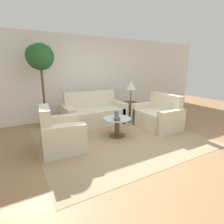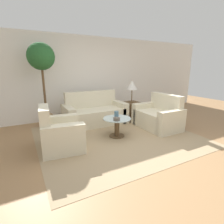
% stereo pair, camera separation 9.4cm
% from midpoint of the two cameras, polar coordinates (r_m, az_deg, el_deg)
% --- Properties ---
extents(ground_plane, '(14.00, 14.00, 0.00)m').
position_cam_midpoint_polar(ground_plane, '(3.79, 7.94, -11.15)').
color(ground_plane, '#9E754C').
extents(wall_back, '(10.00, 0.06, 2.60)m').
position_cam_midpoint_polar(wall_back, '(5.91, -7.96, 11.08)').
color(wall_back, white).
rests_on(wall_back, ground_plane).
extents(rug, '(3.61, 3.25, 0.01)m').
position_cam_midpoint_polar(rug, '(4.29, 2.22, -7.82)').
color(rug, tan).
rests_on(rug, ground_plane).
extents(sofa_main, '(1.78, 0.85, 0.93)m').
position_cam_midpoint_polar(sofa_main, '(5.19, -5.23, -0.46)').
color(sofa_main, beige).
rests_on(sofa_main, ground_plane).
extents(armchair, '(0.89, 1.00, 0.90)m').
position_cam_midpoint_polar(armchair, '(3.71, -16.26, -7.12)').
color(armchair, beige).
rests_on(armchair, ground_plane).
extents(loveseat, '(0.81, 1.27, 0.92)m').
position_cam_midpoint_polar(loveseat, '(5.00, 15.51, -1.52)').
color(loveseat, beige).
rests_on(loveseat, ground_plane).
extents(coffee_table, '(0.67, 0.67, 0.46)m').
position_cam_midpoint_polar(coffee_table, '(4.19, 2.26, -4.14)').
color(coffee_table, brown).
rests_on(coffee_table, ground_plane).
extents(side_table, '(0.45, 0.45, 0.55)m').
position_cam_midpoint_polar(side_table, '(5.67, 6.81, 0.52)').
color(side_table, brown).
rests_on(side_table, ground_plane).
extents(table_lamp, '(0.34, 0.34, 0.67)m').
position_cam_midpoint_polar(table_lamp, '(5.54, 7.06, 8.55)').
color(table_lamp, brown).
rests_on(table_lamp, side_table).
extents(potted_plant, '(0.69, 0.69, 2.24)m').
position_cam_midpoint_polar(potted_plant, '(4.97, -21.47, 14.42)').
color(potted_plant, '#93704C').
rests_on(potted_plant, ground_plane).
extents(vase, '(0.10, 0.10, 0.16)m').
position_cam_midpoint_polar(vase, '(4.14, 2.10, -0.84)').
color(vase, slate).
rests_on(vase, coffee_table).
extents(bowl, '(0.15, 0.15, 0.07)m').
position_cam_midpoint_polar(bowl, '(3.95, 2.20, -2.30)').
color(bowl, brown).
rests_on(bowl, coffee_table).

